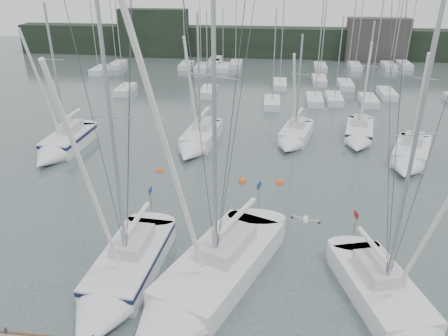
# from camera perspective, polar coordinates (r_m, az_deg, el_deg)

# --- Properties ---
(ground) EXTENTS (160.00, 160.00, 0.00)m
(ground) POSITION_cam_1_polar(r_m,az_deg,el_deg) (22.92, 2.07, -16.21)
(ground) COLOR #445351
(ground) RESTS_ON ground
(far_treeline) EXTENTS (90.00, 4.00, 5.00)m
(far_treeline) POSITION_cam_1_polar(r_m,az_deg,el_deg) (80.16, 5.82, 16.03)
(far_treeline) COLOR black
(far_treeline) RESTS_ON ground
(far_building_left) EXTENTS (12.00, 3.00, 8.00)m
(far_building_left) POSITION_cam_1_polar(r_m,az_deg,el_deg) (80.77, -9.16, 17.00)
(far_building_left) COLOR black
(far_building_left) RESTS_ON ground
(far_building_right) EXTENTS (10.00, 3.00, 7.00)m
(far_building_right) POSITION_cam_1_polar(r_m,az_deg,el_deg) (79.82, 19.33, 15.50)
(far_building_right) COLOR #3C3A37
(far_building_right) RESTS_ON ground
(mast_forest) EXTENTS (55.62, 27.92, 14.86)m
(mast_forest) POSITION_cam_1_polar(r_m,az_deg,el_deg) (63.62, 7.48, 11.70)
(mast_forest) COLOR silver
(mast_forest) RESTS_ON ground
(sailboat_near_left) EXTENTS (3.62, 10.21, 15.05)m
(sailboat_near_left) POSITION_cam_1_polar(r_m,az_deg,el_deg) (23.24, -13.76, -14.45)
(sailboat_near_left) COLOR silver
(sailboat_near_left) RESTS_ON ground
(sailboat_near_center) EXTENTS (7.97, 12.74, 18.44)m
(sailboat_near_center) POSITION_cam_1_polar(r_m,az_deg,el_deg) (21.96, -3.94, -16.32)
(sailboat_near_center) COLOR silver
(sailboat_near_center) RESTS_ON ground
(sailboat_near_right) EXTENTS (5.24, 9.42, 15.04)m
(sailboat_near_right) POSITION_cam_1_polar(r_m,az_deg,el_deg) (22.47, 22.02, -17.64)
(sailboat_near_right) COLOR silver
(sailboat_near_right) RESTS_ON ground
(sailboat_mid_a) EXTENTS (3.16, 8.58, 13.24)m
(sailboat_mid_a) POSITION_cam_1_polar(r_m,az_deg,el_deg) (40.68, -20.51, 2.70)
(sailboat_mid_a) COLOR silver
(sailboat_mid_a) RESTS_ON ground
(sailboat_mid_b) EXTENTS (3.55, 8.58, 12.32)m
(sailboat_mid_b) POSITION_cam_1_polar(r_m,az_deg,el_deg) (39.24, -3.57, 3.39)
(sailboat_mid_b) COLOR silver
(sailboat_mid_b) RESTS_ON ground
(sailboat_mid_c) EXTENTS (3.94, 7.02, 10.45)m
(sailboat_mid_c) POSITION_cam_1_polar(r_m,az_deg,el_deg) (40.58, 9.02, 3.84)
(sailboat_mid_c) COLOR silver
(sailboat_mid_c) RESTS_ON ground
(sailboat_mid_d) EXTENTS (3.89, 7.97, 11.44)m
(sailboat_mid_d) POSITION_cam_1_polar(r_m,az_deg,el_deg) (42.68, 17.18, 4.06)
(sailboat_mid_d) COLOR silver
(sailboat_mid_d) RESTS_ON ground
(sailboat_mid_e) EXTENTS (5.20, 8.22, 11.63)m
(sailboat_mid_e) POSITION_cam_1_polar(r_m,az_deg,el_deg) (38.94, 23.04, 1.15)
(sailboat_mid_e) COLOR silver
(sailboat_mid_e) RESTS_ON ground
(buoy_a) EXTENTS (0.64, 0.64, 0.64)m
(buoy_a) POSITION_cam_1_polar(r_m,az_deg,el_deg) (33.41, 2.42, -1.77)
(buoy_a) COLOR #F35A15
(buoy_a) RESTS_ON ground
(buoy_b) EXTENTS (0.57, 0.57, 0.57)m
(buoy_b) POSITION_cam_1_polar(r_m,az_deg,el_deg) (33.40, 7.28, -1.98)
(buoy_b) COLOR #F35A15
(buoy_b) RESTS_ON ground
(buoy_c) EXTENTS (0.54, 0.54, 0.54)m
(buoy_c) POSITION_cam_1_polar(r_m,az_deg,el_deg) (35.40, -8.38, -0.41)
(buoy_c) COLOR #F35A15
(buoy_c) RESTS_ON ground
(seagull) EXTENTS (1.09, 0.53, 0.22)m
(seagull) POSITION_cam_1_polar(r_m,az_deg,el_deg) (17.63, 10.60, -6.61)
(seagull) COLOR silver
(seagull) RESTS_ON ground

